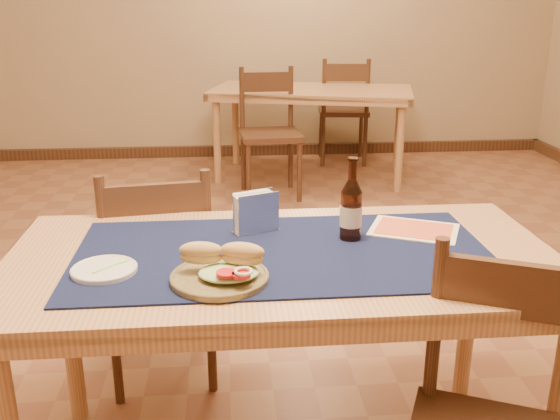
{
  "coord_description": "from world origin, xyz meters",
  "views": [
    {
      "loc": [
        -0.16,
        -2.47,
        1.45
      ],
      "look_at": [
        0.0,
        -0.7,
        0.85
      ],
      "focal_mm": 40.0,
      "sensor_mm": 36.0,
      "label": 1
    }
  ],
  "objects": [
    {
      "name": "room",
      "position": [
        0.0,
        0.0,
        1.4
      ],
      "size": [
        6.04,
        7.04,
        2.84
      ],
      "color": "brown",
      "rests_on": "ground"
    },
    {
      "name": "main_table",
      "position": [
        0.0,
        -0.8,
        0.67
      ],
      "size": [
        1.6,
        0.8,
        0.75
      ],
      "color": "tan",
      "rests_on": "ground"
    },
    {
      "name": "placemat",
      "position": [
        0.0,
        -0.8,
        0.75
      ],
      "size": [
        1.2,
        0.6,
        0.01
      ],
      "primitive_type": "cube",
      "color": "#0E1633",
      "rests_on": "main_table"
    },
    {
      "name": "baseboard",
      "position": [
        0.0,
        0.0,
        0.05
      ],
      "size": [
        6.0,
        7.0,
        0.1
      ],
      "color": "#432918",
      "rests_on": "ground"
    },
    {
      "name": "back_table",
      "position": [
        0.56,
        2.66,
        0.67
      ],
      "size": [
        1.77,
        1.19,
        0.75
      ],
      "color": "tan",
      "rests_on": "ground"
    },
    {
      "name": "chair_main_far",
      "position": [
        -0.43,
        -0.26,
        0.46
      ],
      "size": [
        0.46,
        0.46,
        0.89
      ],
      "color": "#432918",
      "rests_on": "ground"
    },
    {
      "name": "chair_back_near",
      "position": [
        0.18,
        2.2,
        0.5
      ],
      "size": [
        0.47,
        0.47,
        0.96
      ],
      "color": "#432918",
      "rests_on": "ground"
    },
    {
      "name": "chair_back_far",
      "position": [
        0.92,
        3.12,
        0.5
      ],
      "size": [
        0.49,
        0.49,
        0.96
      ],
      "color": "#432918",
      "rests_on": "ground"
    },
    {
      "name": "sandwich_plate",
      "position": [
        -0.18,
        -0.98,
        0.78
      ],
      "size": [
        0.26,
        0.26,
        0.1
      ],
      "color": "brown",
      "rests_on": "placemat"
    },
    {
      "name": "side_plate",
      "position": [
        -0.49,
        -0.9,
        0.76
      ],
      "size": [
        0.18,
        0.18,
        0.01
      ],
      "color": "silver",
      "rests_on": "placemat"
    },
    {
      "name": "fork",
      "position": [
        -0.47,
        -0.88,
        0.77
      ],
      "size": [
        0.09,
        0.09,
        0.0
      ],
      "color": "#9DDE7A",
      "rests_on": "side_plate"
    },
    {
      "name": "beer_bottle",
      "position": [
        0.21,
        -0.71,
        0.85
      ],
      "size": [
        0.07,
        0.07,
        0.25
      ],
      "color": "#421B0B",
      "rests_on": "placemat"
    },
    {
      "name": "napkin_holder",
      "position": [
        -0.07,
        -0.63,
        0.82
      ],
      "size": [
        0.16,
        0.1,
        0.13
      ],
      "color": "silver",
      "rests_on": "placemat"
    },
    {
      "name": "menu_card",
      "position": [
        0.43,
        -0.66,
        0.76
      ],
      "size": [
        0.32,
        0.29,
        0.01
      ],
      "color": "#FBE2BD",
      "rests_on": "placemat"
    }
  ]
}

